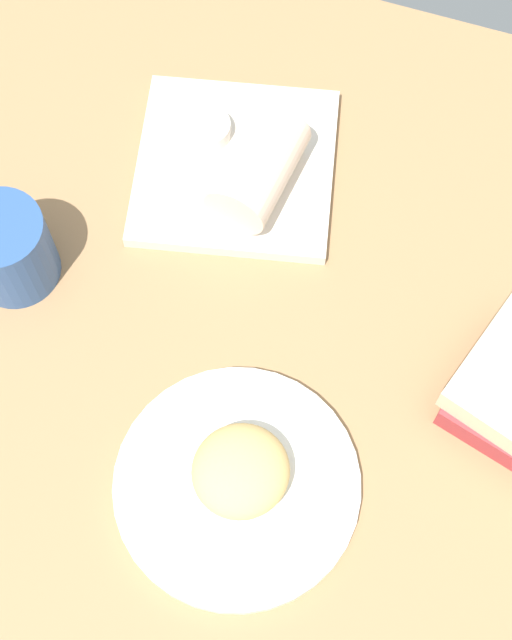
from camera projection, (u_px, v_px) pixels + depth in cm
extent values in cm
cube|color=#9E754C|center=(333.00, 348.00, 99.28)|extent=(110.00, 90.00, 4.00)
cylinder|color=white|center=(237.00, 485.00, 90.65)|extent=(23.79, 23.79, 1.40)
ellipsoid|color=#DFB56A|center=(241.00, 471.00, 88.25)|extent=(12.23, 12.31, 4.41)
cube|color=silver|center=(235.00, 167.00, 104.98)|extent=(25.93, 25.93, 1.60)
cylinder|color=silver|center=(207.00, 129.00, 104.83)|extent=(5.27, 5.27, 2.01)
cylinder|color=#D85521|center=(207.00, 125.00, 104.19)|extent=(4.32, 4.32, 0.40)
cylinder|color=beige|center=(258.00, 168.00, 99.88)|extent=(8.23, 13.07, 6.94)
cylinder|color=#2D518C|center=(8.00, 249.00, 96.41)|extent=(9.22, 9.22, 9.41)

